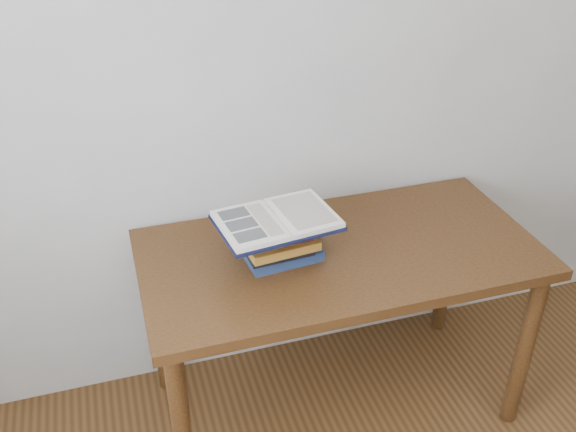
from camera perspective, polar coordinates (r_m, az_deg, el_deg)
name	(u,v)px	position (r m, az deg, el deg)	size (l,w,h in m)	color
desk	(339,272)	(2.26, 4.57, -5.02)	(1.36, 0.68, 0.73)	#4D2F13
book_stack	(279,240)	(2.10, -0.82, -2.12)	(0.27, 0.21, 0.16)	#192F4D
open_book	(277,220)	(2.03, -1.00, -0.38)	(0.40, 0.30, 0.03)	black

